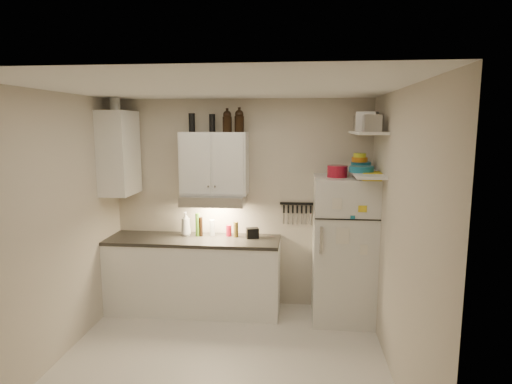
# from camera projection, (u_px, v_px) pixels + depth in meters

# --- Properties ---
(floor) EXTENTS (3.20, 3.00, 0.02)m
(floor) POSITION_uv_depth(u_px,v_px,m) (221.00, 366.00, 4.11)
(floor) COLOR silver
(floor) RESTS_ON ground
(ceiling) EXTENTS (3.20, 3.00, 0.02)m
(ceiling) POSITION_uv_depth(u_px,v_px,m) (217.00, 87.00, 3.70)
(ceiling) COLOR white
(ceiling) RESTS_ON ground
(back_wall) EXTENTS (3.20, 0.02, 2.60)m
(back_wall) POSITION_uv_depth(u_px,v_px,m) (241.00, 204.00, 5.39)
(back_wall) COLOR beige
(back_wall) RESTS_ON ground
(left_wall) EXTENTS (0.02, 3.00, 2.60)m
(left_wall) POSITION_uv_depth(u_px,v_px,m) (52.00, 229.00, 4.07)
(left_wall) COLOR beige
(left_wall) RESTS_ON ground
(right_wall) EXTENTS (0.02, 3.00, 2.60)m
(right_wall) POSITION_uv_depth(u_px,v_px,m) (400.00, 239.00, 3.74)
(right_wall) COLOR beige
(right_wall) RESTS_ON ground
(base_cabinet) EXTENTS (2.10, 0.60, 0.88)m
(base_cabinet) POSITION_uv_depth(u_px,v_px,m) (194.00, 276.00, 5.27)
(base_cabinet) COLOR white
(base_cabinet) RESTS_ON floor
(countertop) EXTENTS (2.10, 0.62, 0.04)m
(countertop) POSITION_uv_depth(u_px,v_px,m) (193.00, 240.00, 5.20)
(countertop) COLOR #2B2925
(countertop) RESTS_ON base_cabinet
(upper_cabinet) EXTENTS (0.80, 0.33, 0.75)m
(upper_cabinet) POSITION_uv_depth(u_px,v_px,m) (214.00, 163.00, 5.16)
(upper_cabinet) COLOR white
(upper_cabinet) RESTS_ON back_wall
(side_cabinet) EXTENTS (0.33, 0.55, 1.00)m
(side_cabinet) POSITION_uv_depth(u_px,v_px,m) (119.00, 153.00, 5.13)
(side_cabinet) COLOR white
(side_cabinet) RESTS_ON left_wall
(range_hood) EXTENTS (0.76, 0.46, 0.12)m
(range_hood) POSITION_uv_depth(u_px,v_px,m) (214.00, 200.00, 5.17)
(range_hood) COLOR silver
(range_hood) RESTS_ON back_wall
(fridge) EXTENTS (0.70, 0.68, 1.70)m
(fridge) POSITION_uv_depth(u_px,v_px,m) (343.00, 249.00, 4.99)
(fridge) COLOR silver
(fridge) RESTS_ON floor
(shelf_hi) EXTENTS (0.30, 0.95, 0.03)m
(shelf_hi) POSITION_uv_depth(u_px,v_px,m) (367.00, 133.00, 4.62)
(shelf_hi) COLOR white
(shelf_hi) RESTS_ON right_wall
(shelf_lo) EXTENTS (0.30, 0.95, 0.03)m
(shelf_lo) POSITION_uv_depth(u_px,v_px,m) (366.00, 173.00, 4.69)
(shelf_lo) COLOR white
(shelf_lo) RESTS_ON right_wall
(knife_strip) EXTENTS (0.42, 0.02, 0.03)m
(knife_strip) POSITION_uv_depth(u_px,v_px,m) (297.00, 204.00, 5.29)
(knife_strip) COLOR black
(knife_strip) RESTS_ON back_wall
(dutch_oven) EXTENTS (0.29, 0.29, 0.13)m
(dutch_oven) POSITION_uv_depth(u_px,v_px,m) (337.00, 171.00, 4.82)
(dutch_oven) COLOR maroon
(dutch_oven) RESTS_ON fridge
(book_stack) EXTENTS (0.21, 0.25, 0.08)m
(book_stack) POSITION_uv_depth(u_px,v_px,m) (371.00, 176.00, 4.60)
(book_stack) COLOR gold
(book_stack) RESTS_ON fridge
(spice_jar) EXTENTS (0.07, 0.07, 0.10)m
(spice_jar) POSITION_uv_depth(u_px,v_px,m) (351.00, 173.00, 4.84)
(spice_jar) COLOR silver
(spice_jar) RESTS_ON fridge
(stock_pot) EXTENTS (0.28, 0.28, 0.17)m
(stock_pot) POSITION_uv_depth(u_px,v_px,m) (364.00, 123.00, 4.85)
(stock_pot) COLOR silver
(stock_pot) RESTS_ON shelf_hi
(tin_a) EXTENTS (0.26, 0.24, 0.21)m
(tin_a) POSITION_uv_depth(u_px,v_px,m) (367.00, 122.00, 4.59)
(tin_a) COLOR #AAAAAD
(tin_a) RESTS_ON shelf_hi
(tin_b) EXTENTS (0.17, 0.17, 0.17)m
(tin_b) POSITION_uv_depth(u_px,v_px,m) (372.00, 123.00, 4.32)
(tin_b) COLOR #AAAAAD
(tin_b) RESTS_ON shelf_hi
(bowl_teal) EXTENTS (0.23, 0.23, 0.09)m
(bowl_teal) POSITION_uv_depth(u_px,v_px,m) (361.00, 166.00, 4.92)
(bowl_teal) COLOR #186786
(bowl_teal) RESTS_ON shelf_lo
(bowl_orange) EXTENTS (0.18, 0.18, 0.05)m
(bowl_orange) POSITION_uv_depth(u_px,v_px,m) (360.00, 160.00, 4.87)
(bowl_orange) COLOR #C76B12
(bowl_orange) RESTS_ON bowl_teal
(bowl_yellow) EXTENTS (0.14, 0.14, 0.05)m
(bowl_yellow) POSITION_uv_depth(u_px,v_px,m) (360.00, 155.00, 4.86)
(bowl_yellow) COLOR gold
(bowl_yellow) RESTS_ON bowl_orange
(plates) EXTENTS (0.32, 0.32, 0.07)m
(plates) POSITION_uv_depth(u_px,v_px,m) (361.00, 169.00, 4.64)
(plates) COLOR #186786
(plates) RESTS_ON shelf_lo
(growler_a) EXTENTS (0.14, 0.14, 0.26)m
(growler_a) POSITION_uv_depth(u_px,v_px,m) (227.00, 121.00, 5.03)
(growler_a) COLOR black
(growler_a) RESTS_ON upper_cabinet
(growler_b) EXTENTS (0.13, 0.13, 0.27)m
(growler_b) POSITION_uv_depth(u_px,v_px,m) (239.00, 121.00, 5.04)
(growler_b) COLOR black
(growler_b) RESTS_ON upper_cabinet
(thermos_a) EXTENTS (0.09, 0.09, 0.21)m
(thermos_a) POSITION_uv_depth(u_px,v_px,m) (212.00, 123.00, 5.13)
(thermos_a) COLOR black
(thermos_a) RESTS_ON upper_cabinet
(thermos_b) EXTENTS (0.09, 0.09, 0.22)m
(thermos_b) POSITION_uv_depth(u_px,v_px,m) (192.00, 123.00, 5.13)
(thermos_b) COLOR black
(thermos_b) RESTS_ON upper_cabinet
(side_jar) EXTENTS (0.14, 0.14, 0.16)m
(side_jar) POSITION_uv_depth(u_px,v_px,m) (115.00, 104.00, 5.02)
(side_jar) COLOR silver
(side_jar) RESTS_ON side_cabinet
(soap_bottle) EXTENTS (0.15, 0.16, 0.34)m
(soap_bottle) POSITION_uv_depth(u_px,v_px,m) (186.00, 222.00, 5.30)
(soap_bottle) COLOR white
(soap_bottle) RESTS_ON countertop
(pepper_mill) EXTENTS (0.07, 0.07, 0.19)m
(pepper_mill) POSITION_uv_depth(u_px,v_px,m) (236.00, 230.00, 5.25)
(pepper_mill) COLOR brown
(pepper_mill) RESTS_ON countertop
(oil_bottle) EXTENTS (0.06, 0.06, 0.29)m
(oil_bottle) POSITION_uv_depth(u_px,v_px,m) (198.00, 225.00, 5.28)
(oil_bottle) COLOR #3D6C1B
(oil_bottle) RESTS_ON countertop
(vinegar_bottle) EXTENTS (0.06, 0.06, 0.24)m
(vinegar_bottle) POSITION_uv_depth(u_px,v_px,m) (201.00, 227.00, 5.28)
(vinegar_bottle) COLOR black
(vinegar_bottle) RESTS_ON countertop
(clear_bottle) EXTENTS (0.08, 0.08, 0.20)m
(clear_bottle) POSITION_uv_depth(u_px,v_px,m) (212.00, 228.00, 5.31)
(clear_bottle) COLOR silver
(clear_bottle) RESTS_ON countertop
(red_jar) EXTENTS (0.09, 0.09, 0.14)m
(red_jar) POSITION_uv_depth(u_px,v_px,m) (229.00, 231.00, 5.29)
(red_jar) COLOR maroon
(red_jar) RESTS_ON countertop
(caddy) EXTENTS (0.17, 0.14, 0.12)m
(caddy) POSITION_uv_depth(u_px,v_px,m) (252.00, 233.00, 5.20)
(caddy) COLOR black
(caddy) RESTS_ON countertop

